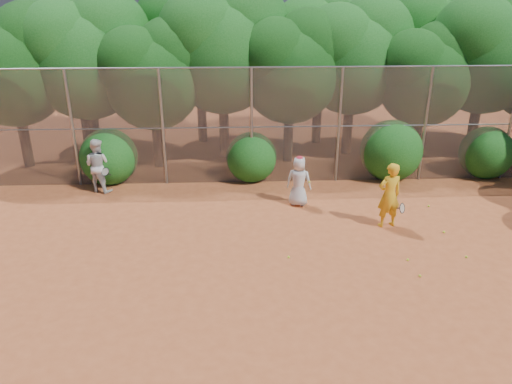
{
  "coord_description": "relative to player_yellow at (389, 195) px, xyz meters",
  "views": [
    {
      "loc": [
        -1.56,
        -10.42,
        6.66
      ],
      "look_at": [
        -1.0,
        2.5,
        1.1
      ],
      "focal_mm": 35.0,
      "sensor_mm": 36.0,
      "label": 1
    }
  ],
  "objects": [
    {
      "name": "ball_4",
      "position": [
        -3.03,
        -1.71,
        -0.94
      ],
      "size": [
        0.07,
        0.07,
        0.07
      ],
      "primitive_type": "sphere",
      "color": "#BBDC28",
      "rests_on": "ground"
    },
    {
      "name": "bush_1",
      "position": [
        -3.8,
        3.9,
        -0.07
      ],
      "size": [
        1.8,
        1.8,
        1.8
      ],
      "primitive_type": "sphere",
      "color": "#134F15",
      "rests_on": "ground"
    },
    {
      "name": "tree_7",
      "position": [
        5.26,
        6.24,
        3.31
      ],
      "size": [
        4.77,
        4.14,
        6.53
      ],
      "color": "black",
      "rests_on": "ground"
    },
    {
      "name": "tree_6",
      "position": [
        2.75,
        5.63,
        2.5
      ],
      "size": [
        3.86,
        3.36,
        5.29
      ],
      "color": "black",
      "rests_on": "ground"
    },
    {
      "name": "ball_2",
      "position": [
        0.06,
        -2.73,
        -0.94
      ],
      "size": [
        0.07,
        0.07,
        0.07
      ],
      "primitive_type": "sphere",
      "color": "#BBDC28",
      "rests_on": "ground"
    },
    {
      "name": "player_white",
      "position": [
        -8.96,
        3.0,
        -0.05
      ],
      "size": [
        1.09,
        0.98,
        1.84
      ],
      "rotation": [
        0.0,
        0.0,
        2.75
      ],
      "color": "silver",
      "rests_on": "ground"
    },
    {
      "name": "tree_12",
      "position": [
        3.77,
        8.84,
        3.54
      ],
      "size": [
        5.02,
        4.37,
        6.88
      ],
      "color": "black",
      "rests_on": "ground"
    },
    {
      "name": "tree_9",
      "position": [
        -10.74,
        8.44,
        3.37
      ],
      "size": [
        4.83,
        4.2,
        6.62
      ],
      "color": "black",
      "rests_on": "ground"
    },
    {
      "name": "bush_2",
      "position": [
        1.2,
        3.9,
        0.13
      ],
      "size": [
        2.2,
        2.2,
        2.2
      ],
      "primitive_type": "sphere",
      "color": "#134F15",
      "rests_on": "ground"
    },
    {
      "name": "tree_11",
      "position": [
        -0.74,
        8.24,
        3.19
      ],
      "size": [
        4.64,
        4.03,
        6.35
      ],
      "color": "black",
      "rests_on": "ground"
    },
    {
      "name": "tree_3",
      "position": [
        -4.73,
        6.44,
        3.43
      ],
      "size": [
        4.89,
        4.26,
        6.7
      ],
      "color": "black",
      "rests_on": "ground"
    },
    {
      "name": "ball_3",
      "position": [
        1.56,
        -1.9,
        -0.94
      ],
      "size": [
        0.07,
        0.07,
        0.07
      ],
      "primitive_type": "sphere",
      "color": "#BBDC28",
      "rests_on": "ground"
    },
    {
      "name": "tree_10",
      "position": [
        -5.73,
        8.64,
        3.66
      ],
      "size": [
        5.15,
        4.48,
        7.06
      ],
      "color": "black",
      "rests_on": "ground"
    },
    {
      "name": "player_yellow",
      "position": [
        0.0,
        0.0,
        0.0
      ],
      "size": [
        0.89,
        0.65,
        1.94
      ],
      "rotation": [
        0.0,
        0.0,
        3.37
      ],
      "color": "gold",
      "rests_on": "ground"
    },
    {
      "name": "player_teen",
      "position": [
        -2.39,
        1.6,
        -0.16
      ],
      "size": [
        0.9,
        0.71,
        1.63
      ],
      "rotation": [
        0.0,
        0.0,
        2.85
      ],
      "color": "silver",
      "rests_on": "ground"
    },
    {
      "name": "ball_1",
      "position": [
        1.52,
        -0.53,
        -0.94
      ],
      "size": [
        0.07,
        0.07,
        0.07
      ],
      "primitive_type": "sphere",
      "color": "#BBDC28",
      "rests_on": "ground"
    },
    {
      "name": "ground",
      "position": [
        -2.8,
        -2.4,
        -0.97
      ],
      "size": [
        80.0,
        80.0,
        0.0
      ],
      "primitive_type": "plane",
      "color": "#A14A24",
      "rests_on": "ground"
    },
    {
      "name": "tree_5",
      "position": [
        0.26,
        6.64,
        3.08
      ],
      "size": [
        4.51,
        3.92,
        6.17
      ],
      "color": "black",
      "rests_on": "ground"
    },
    {
      "name": "ball_5",
      "position": [
        1.72,
        1.23,
        -0.94
      ],
      "size": [
        0.07,
        0.07,
        0.07
      ],
      "primitive_type": "sphere",
      "color": "#BBDC28",
      "rests_on": "ground"
    },
    {
      "name": "bush_3",
      "position": [
        4.7,
        3.9,
        -0.02
      ],
      "size": [
        1.9,
        1.9,
        1.9
      ],
      "primitive_type": "sphere",
      "color": "#134F15",
      "rests_on": "ground"
    },
    {
      "name": "ball_0",
      "position": [
        0.0,
        -1.98,
        -0.94
      ],
      "size": [
        0.07,
        0.07,
        0.07
      ],
      "primitive_type": "sphere",
      "color": "#BBDC28",
      "rests_on": "ground"
    },
    {
      "name": "tree_1",
      "position": [
        -9.74,
        6.14,
        3.19
      ],
      "size": [
        4.64,
        4.03,
        6.35
      ],
      "color": "black",
      "rests_on": "ground"
    },
    {
      "name": "tree_2",
      "position": [
        -7.25,
        5.43,
        2.61
      ],
      "size": [
        3.99,
        3.47,
        5.47
      ],
      "color": "black",
      "rests_on": "ground"
    },
    {
      "name": "bush_0",
      "position": [
        -8.8,
        3.9,
        0.03
      ],
      "size": [
        2.0,
        2.0,
        2.0
      ],
      "primitive_type": "sphere",
      "color": "#134F15",
      "rests_on": "ground"
    },
    {
      "name": "fence_back",
      "position": [
        -2.92,
        3.6,
        1.08
      ],
      "size": [
        20.05,
        0.09,
        4.03
      ],
      "color": "gray",
      "rests_on": "ground"
    },
    {
      "name": "tree_4",
      "position": [
        -2.24,
        5.84,
        2.79
      ],
      "size": [
        4.19,
        3.64,
        5.73
      ],
      "color": "black",
      "rests_on": "ground"
    },
    {
      "name": "tree_0",
      "position": [
        -12.24,
        5.64,
        2.96
      ],
      "size": [
        4.38,
        3.81,
        6.0
      ],
      "color": "black",
      "rests_on": "ground"
    }
  ]
}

